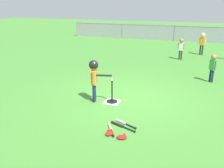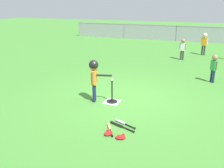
# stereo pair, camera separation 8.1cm
# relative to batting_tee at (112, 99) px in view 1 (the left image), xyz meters

# --- Properties ---
(ground_plane) EXTENTS (60.00, 60.00, 0.00)m
(ground_plane) POSITION_rel_batting_tee_xyz_m (0.31, 0.46, -0.10)
(ground_plane) COLOR #3D7A2D
(home_plate) EXTENTS (0.44, 0.44, 0.01)m
(home_plate) POSITION_rel_batting_tee_xyz_m (0.00, 0.00, -0.10)
(home_plate) COLOR white
(home_plate) RESTS_ON ground_plane
(batting_tee) EXTENTS (0.32, 0.32, 0.64)m
(batting_tee) POSITION_rel_batting_tee_xyz_m (0.00, 0.00, 0.00)
(batting_tee) COLOR black
(batting_tee) RESTS_ON ground_plane
(baseball_on_tee) EXTENTS (0.07, 0.07, 0.07)m
(baseball_on_tee) POSITION_rel_batting_tee_xyz_m (0.00, 0.00, 0.58)
(baseball_on_tee) COLOR white
(baseball_on_tee) RESTS_ON batting_tee
(batter_child) EXTENTS (0.63, 0.34, 1.23)m
(batter_child) POSITION_rel_batting_tee_xyz_m (-0.49, -0.13, 0.78)
(batter_child) COLOR #191E4C
(batter_child) RESTS_ON ground_plane
(fielder_deep_left) EXTENTS (0.34, 0.24, 1.19)m
(fielder_deep_left) POSITION_rel_batting_tee_xyz_m (2.28, 7.84, 0.67)
(fielder_deep_left) COLOR #262626
(fielder_deep_left) RESTS_ON ground_plane
(fielder_near_left) EXTENTS (0.31, 0.21, 1.05)m
(fielder_near_left) POSITION_rel_batting_tee_xyz_m (1.33, 6.26, 0.58)
(fielder_near_left) COLOR #262626
(fielder_near_left) RESTS_ON ground_plane
(fielder_near_right) EXTENTS (0.24, 0.23, 1.02)m
(fielder_near_right) POSITION_rel_batting_tee_xyz_m (2.72, 2.96, 0.56)
(fielder_near_right) COLOR #191E4C
(fielder_near_right) RESTS_ON ground_plane
(spare_bat_silver) EXTENTS (0.58, 0.30, 0.06)m
(spare_bat_silver) POSITION_rel_batting_tee_xyz_m (0.71, -1.15, -0.07)
(spare_bat_silver) COLOR silver
(spare_bat_silver) RESTS_ON ground_plane
(spare_bat_wood) EXTENTS (0.33, 0.51, 0.06)m
(spare_bat_wood) POSITION_rel_batting_tee_xyz_m (0.52, -1.50, -0.07)
(spare_bat_wood) COLOR #DBB266
(spare_bat_wood) RESTS_ON ground_plane
(spare_bat_black) EXTENTS (0.67, 0.30, 0.06)m
(spare_bat_black) POSITION_rel_batting_tee_xyz_m (0.67, -1.30, -0.07)
(spare_bat_black) COLOR black
(spare_bat_black) RESTS_ON ground_plane
(glove_by_plate) EXTENTS (0.22, 0.26, 0.07)m
(glove_by_plate) POSITION_rel_batting_tee_xyz_m (0.58, -1.73, -0.06)
(glove_by_plate) COLOR #B21919
(glove_by_plate) RESTS_ON ground_plane
(glove_near_bats) EXTENTS (0.27, 0.24, 0.07)m
(glove_near_bats) POSITION_rel_batting_tee_xyz_m (0.89, -1.78, -0.06)
(glove_near_bats) COLOR #B21919
(glove_near_bats) RESTS_ON ground_plane
(outfield_fence) EXTENTS (16.06, 0.06, 1.15)m
(outfield_fence) POSITION_rel_batting_tee_xyz_m (0.31, 12.30, 0.52)
(outfield_fence) COLOR slate
(outfield_fence) RESTS_ON ground_plane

